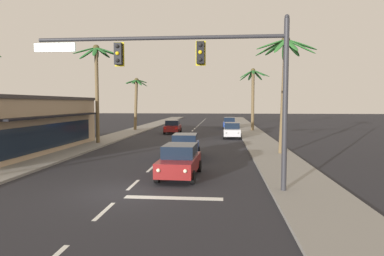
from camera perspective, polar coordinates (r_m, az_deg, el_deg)
ground_plane at (r=14.94m, az=-11.33°, el=-10.68°), size 220.00×220.00×0.00m
sidewalk_right at (r=34.23m, az=11.30°, el=-2.14°), size 3.20×110.00×0.14m
sidewalk_left at (r=36.07m, az=-14.19°, el=-1.87°), size 3.20×110.00×0.14m
lane_markings at (r=34.08m, az=-1.11°, el=-2.20°), size 4.28×87.43×0.01m
traffic_signal_mast at (r=14.43m, az=2.35°, el=9.85°), size 10.97×0.41×7.44m
sedan_lead_at_stop_bar at (r=17.54m, az=-2.08°, el=-5.51°), size 2.08×4.50×1.68m
sedan_third_in_queue at (r=23.40m, az=-1.20°, el=-3.05°), size 2.03×4.48×1.68m
sedan_oncoming_far at (r=42.66m, az=-3.27°, el=0.24°), size 2.04×4.49×1.68m
sedan_parked_nearest_kerb at (r=37.30m, az=6.76°, el=-0.36°), size 1.98×4.47×1.68m
sedan_parked_mid_kerb at (r=51.16m, az=6.32°, el=0.88°), size 2.02×4.48×1.68m
palm_left_second at (r=32.65m, az=-15.80°, el=9.36°), size 4.03×4.01×9.17m
palm_left_third at (r=47.32m, az=-9.43°, el=5.54°), size 3.14×3.20×7.28m
palm_right_second at (r=25.72m, az=15.37°, el=10.61°), size 4.58×4.25×8.66m
palm_right_farthest at (r=46.52m, az=10.28°, el=6.60°), size 4.19×4.38×8.50m
storefront_strip_left at (r=29.20m, az=-28.49°, el=0.48°), size 8.24×16.21×4.34m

